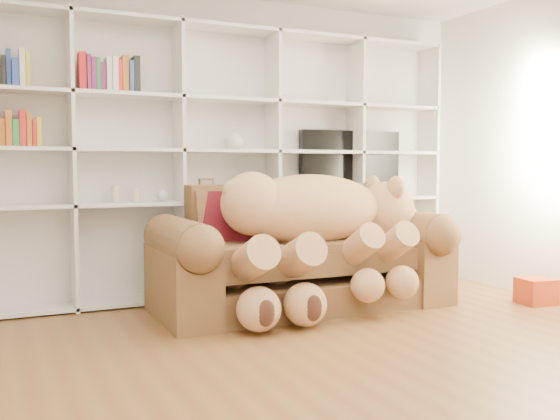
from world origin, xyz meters
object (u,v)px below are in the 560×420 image
teddy_bear (316,223)px  tv (350,164)px  sofa (301,261)px  gift_box (536,291)px

teddy_bear → tv: size_ratio=1.74×
sofa → tv: (0.91, 0.72, 0.80)m
gift_box → sofa: bearing=157.9°
teddy_bear → tv: 1.35m
sofa → tv: 1.41m
gift_box → tv: size_ratio=0.25×
sofa → gift_box: size_ratio=8.78×
teddy_bear → tv: (0.87, 0.92, 0.47)m
gift_box → tv: (-0.95, 1.47, 1.08)m
sofa → teddy_bear: 0.39m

